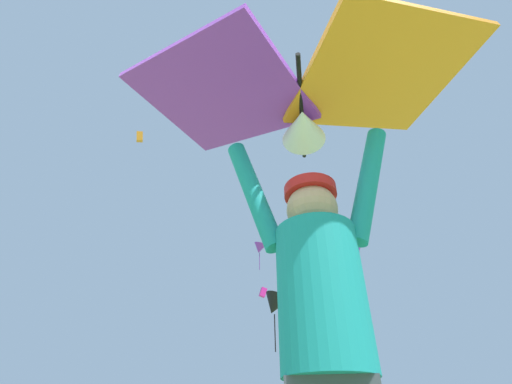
% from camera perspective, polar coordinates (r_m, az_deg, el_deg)
% --- Properties ---
extents(kite_flyer_person, '(0.81, 0.41, 1.92)m').
position_cam_1_polar(kite_flyer_person, '(1.39, 11.30, -22.68)').
color(kite_flyer_person, '#424751').
rests_on(kite_flyer_person, ground).
extents(held_stunt_kite, '(1.91, 1.22, 0.42)m').
position_cam_1_polar(held_stunt_kite, '(1.99, 7.17, 15.29)').
color(held_stunt_kite, black).
extents(distant_kite_black_mid_left, '(1.36, 1.21, 2.09)m').
position_cam_1_polar(distant_kite_black_mid_left, '(13.32, 2.96, -17.81)').
color(distant_kite_black_mid_left, black).
extents(distant_kite_purple_low_right, '(1.30, 1.30, 2.47)m').
position_cam_1_polar(distant_kite_purple_low_right, '(29.02, 0.56, -9.10)').
color(distant_kite_purple_low_right, purple).
extents(distant_kite_purple_low_left, '(1.44, 1.58, 2.46)m').
position_cam_1_polar(distant_kite_purple_low_left, '(27.68, 15.66, -9.53)').
color(distant_kite_purple_low_left, purple).
extents(distant_kite_magenta_high_left, '(0.87, 0.71, 1.08)m').
position_cam_1_polar(distant_kite_magenta_high_left, '(37.66, 1.15, -15.95)').
color(distant_kite_magenta_high_left, '#DB2393').
extents(distant_kite_orange_far_center, '(0.66, 0.77, 0.94)m').
position_cam_1_polar(distant_kite_orange_far_center, '(30.41, -18.34, 8.49)').
color(distant_kite_orange_far_center, orange).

